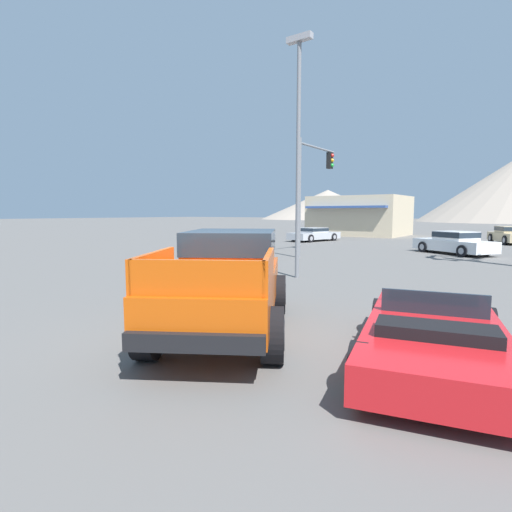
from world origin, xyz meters
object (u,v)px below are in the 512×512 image
at_px(parked_car_tan, 511,235).
at_px(parked_car_silver, 314,234).
at_px(street_lamp_post, 298,136).
at_px(parked_car_white, 454,243).
at_px(traffic_light_main, 314,177).
at_px(red_convertible_car, 433,338).
at_px(orange_pickup_truck, 227,274).

bearing_deg(parked_car_tan, parked_car_silver, -1.03).
bearing_deg(street_lamp_post, parked_car_white, 76.00).
relative_size(traffic_light_main, street_lamp_post, 0.74).
height_order(traffic_light_main, street_lamp_post, street_lamp_post).
bearing_deg(parked_car_white, street_lamp_post, -160.42).
xyz_separation_m(parked_car_white, traffic_light_main, (-6.05, -5.02, 3.50)).
relative_size(red_convertible_car, parked_car_white, 1.01).
bearing_deg(orange_pickup_truck, parked_car_tan, 52.72).
xyz_separation_m(orange_pickup_truck, red_convertible_car, (3.74, 0.20, -0.64)).
bearing_deg(street_lamp_post, orange_pickup_truck, -72.49).
bearing_deg(traffic_light_main, orange_pickup_truck, -159.18).
bearing_deg(red_convertible_car, parked_car_silver, 108.00).
distance_m(parked_car_silver, street_lamp_post, 18.88).
xyz_separation_m(red_convertible_car, parked_car_tan, (-0.63, 28.27, 0.23)).
height_order(parked_car_white, street_lamp_post, street_lamp_post).
relative_size(red_convertible_car, parked_car_tan, 1.03).
relative_size(parked_car_white, street_lamp_post, 0.57).
xyz_separation_m(orange_pickup_truck, street_lamp_post, (-1.92, 6.08, 3.74)).
distance_m(parked_car_tan, traffic_light_main, 17.74).
relative_size(parked_car_silver, street_lamp_post, 0.60).
bearing_deg(orange_pickup_truck, traffic_light_main, 79.77).
distance_m(orange_pickup_truck, traffic_light_main, 14.31).
distance_m(parked_car_silver, traffic_light_main, 11.36).
bearing_deg(red_convertible_car, traffic_light_main, 110.89).
bearing_deg(traffic_light_main, parked_car_tan, -27.67).
bearing_deg(parked_car_tan, red_convertible_car, 66.17).
xyz_separation_m(orange_pickup_truck, parked_car_silver, (-9.87, 22.67, -0.50)).
distance_m(red_convertible_car, street_lamp_post, 9.26).
xyz_separation_m(red_convertible_car, street_lamp_post, (-5.66, 5.87, 4.38)).
bearing_deg(orange_pickup_truck, parked_car_white, 55.54).
xyz_separation_m(parked_car_white, street_lamp_post, (-2.99, -12.02, 4.17)).
relative_size(parked_car_tan, street_lamp_post, 0.56).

